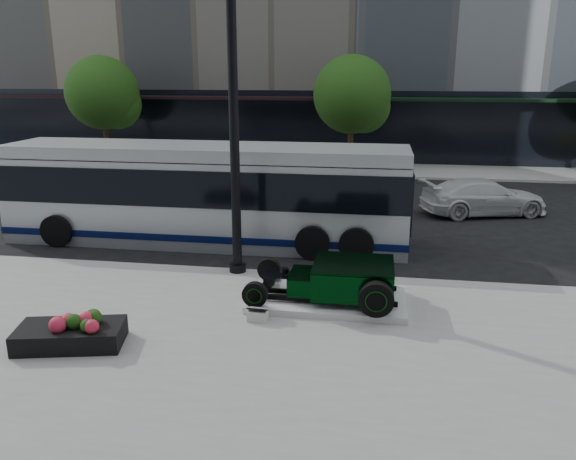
% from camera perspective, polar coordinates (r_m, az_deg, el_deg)
% --- Properties ---
extents(ground, '(120.00, 120.00, 0.00)m').
position_cam_1_polar(ground, '(16.26, 0.38, -2.17)').
color(ground, black).
rests_on(ground, ground).
extents(sidewalk_far, '(70.00, 4.00, 0.12)m').
position_cam_1_polar(sidewalk_far, '(29.80, 4.44, 6.22)').
color(sidewalk_far, gray).
rests_on(sidewalk_far, ground).
extents(street_trees, '(29.80, 3.80, 5.70)m').
position_cam_1_polar(street_trees, '(28.41, 6.81, 13.22)').
color(street_trees, black).
rests_on(street_trees, sidewalk_far).
extents(display_plinth, '(3.40, 1.80, 0.15)m').
position_cam_1_polar(display_plinth, '(12.45, 4.01, -7.06)').
color(display_plinth, silver).
rests_on(display_plinth, sidewalk_near).
extents(hot_rod, '(3.22, 2.00, 0.81)m').
position_cam_1_polar(hot_rod, '(12.24, 5.62, -4.98)').
color(hot_rod, black).
rests_on(hot_rod, display_plinth).
extents(info_plaque, '(0.41, 0.32, 0.31)m').
position_cam_1_polar(info_plaque, '(11.60, -3.10, -8.54)').
color(info_plaque, silver).
rests_on(info_plaque, sidewalk_near).
extents(lamppost, '(0.42, 0.42, 7.67)m').
position_cam_1_polar(lamppost, '(13.58, -5.49, 10.00)').
color(lamppost, black).
rests_on(lamppost, sidewalk_near).
extents(flower_planter, '(2.07, 1.35, 0.62)m').
position_cam_1_polar(flower_planter, '(11.31, -21.24, -9.80)').
color(flower_planter, black).
rests_on(flower_planter, sidewalk_near).
extents(transit_bus, '(12.12, 2.88, 2.92)m').
position_cam_1_polar(transit_bus, '(17.12, -8.30, 3.74)').
color(transit_bus, '#B0B5BA').
rests_on(transit_bus, ground).
extents(white_sedan, '(4.81, 3.02, 1.30)m').
position_cam_1_polar(white_sedan, '(21.48, 19.25, 3.20)').
color(white_sedan, silver).
rests_on(white_sedan, ground).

